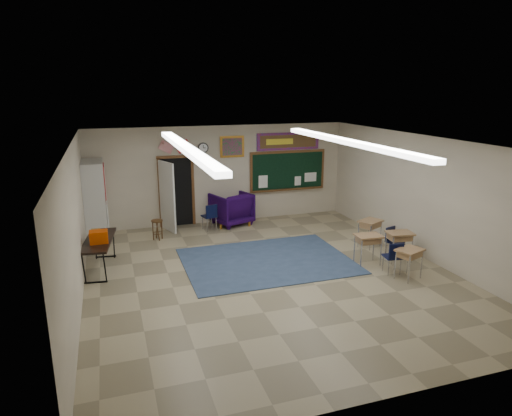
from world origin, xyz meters
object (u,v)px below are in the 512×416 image
object	(u,v)px
folding_table	(100,253)
wooden_stool	(157,230)
student_desk_front_left	(368,248)
wingback_armchair	(231,208)
student_desk_front_right	(370,232)

from	to	relation	value
folding_table	wooden_stool	bearing A→B (deg)	57.95
student_desk_front_left	wooden_stool	bearing A→B (deg)	147.48
student_desk_front_left	folding_table	bearing A→B (deg)	169.21
wooden_stool	folding_table	bearing A→B (deg)	-130.18
wingback_armchair	student_desk_front_left	xyz separation A→B (m)	(2.22, -4.23, -0.09)
student_desk_front_right	wooden_stool	distance (m)	5.78
student_desk_front_left	wooden_stool	size ratio (longest dim) A/B	1.30
student_desk_front_right	folding_table	distance (m)	6.81
student_desk_front_left	student_desk_front_right	world-z (taller)	student_desk_front_left
student_desk_front_left	folding_table	xyz separation A→B (m)	(-6.08, 1.63, -0.01)
wingback_armchair	wooden_stool	distance (m)	2.50
wingback_armchair	folding_table	bearing A→B (deg)	14.78
wingback_armchair	student_desk_front_right	world-z (taller)	wingback_armchair
wingback_armchair	student_desk_front_left	world-z (taller)	wingback_armchair
student_desk_front_right	wingback_armchair	bearing A→B (deg)	107.02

